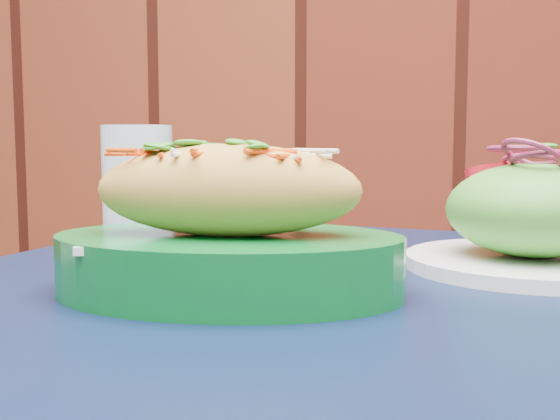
# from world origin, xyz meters

# --- Properties ---
(cafe_table) EXTENTS (0.93, 0.93, 0.75)m
(cafe_table) POSITION_xyz_m (0.28, 1.70, 0.66)
(cafe_table) COLOR black
(cafe_table) RESTS_ON ground
(banh_mi_basket) EXTENTS (0.27, 0.19, 0.12)m
(banh_mi_basket) POSITION_xyz_m (0.16, 1.69, 0.80)
(banh_mi_basket) COLOR #075D20
(banh_mi_basket) RESTS_ON cafe_table
(salad_plate) EXTENTS (0.22, 0.22, 0.12)m
(salad_plate) POSITION_xyz_m (0.40, 1.84, 0.80)
(salad_plate) COLOR white
(salad_plate) RESTS_ON cafe_table
(water_glass) EXTENTS (0.08, 0.08, 0.13)m
(water_glass) POSITION_xyz_m (-0.02, 1.96, 0.82)
(water_glass) COLOR silver
(water_glass) RESTS_ON cafe_table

